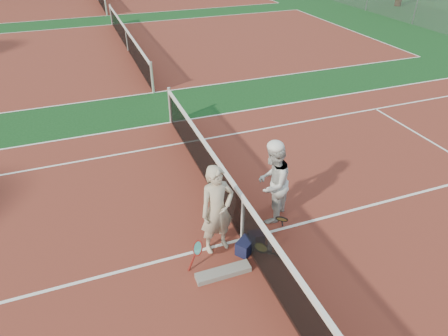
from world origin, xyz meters
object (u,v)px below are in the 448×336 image
object	(u,v)px
player_a	(217,210)
racket_spare	(261,249)
water_bottle	(270,247)
sports_bag_purple	(256,238)
net_main	(243,219)
racket_black_held	(281,225)
sports_bag_navy	(245,246)
racket_red	(198,255)
player_b	(273,183)

from	to	relation	value
player_a	racket_spare	distance (m)	1.15
player_a	water_bottle	xyz separation A→B (m)	(0.85, -0.49, -0.74)
sports_bag_purple	net_main	bearing A→B (deg)	141.43
racket_spare	water_bottle	xyz separation A→B (m)	(0.14, -0.08, 0.07)
player_a	racket_black_held	xyz separation A→B (m)	(1.27, -0.10, -0.63)
player_a	water_bottle	world-z (taller)	player_a
player_a	sports_bag_purple	world-z (taller)	player_a
net_main	racket_black_held	world-z (taller)	net_main
racket_spare	water_bottle	bearing A→B (deg)	-166.27
racket_black_held	sports_bag_purple	distance (m)	0.55
player_a	net_main	bearing A→B (deg)	-5.18
net_main	sports_bag_navy	distance (m)	0.50
sports_bag_purple	water_bottle	xyz separation A→B (m)	(0.11, -0.34, 0.03)
racket_red	sports_bag_navy	distance (m)	0.92
racket_red	sports_bag_purple	size ratio (longest dim) A/B	1.85
net_main	racket_spare	world-z (taller)	net_main
net_main	water_bottle	distance (m)	0.71
racket_black_held	sports_bag_purple	size ratio (longest dim) A/B	1.69
net_main	water_bottle	size ratio (longest dim) A/B	36.60
racket_black_held	sports_bag_purple	world-z (taller)	racket_black_held
racket_black_held	racket_spare	xyz separation A→B (m)	(-0.56, -0.30, -0.18)
net_main	racket_red	world-z (taller)	net_main
racket_red	racket_spare	xyz separation A→B (m)	(1.18, -0.08, -0.20)
player_b	racket_black_held	world-z (taller)	player_b
net_main	player_b	distance (m)	0.97
racket_black_held	racket_spare	distance (m)	0.66
player_b	racket_black_held	size ratio (longest dim) A/B	3.42
racket_spare	player_b	bearing A→B (deg)	-80.46
racket_black_held	racket_spare	size ratio (longest dim) A/B	0.85
net_main	player_b	xyz separation A→B (m)	(0.80, 0.41, 0.35)
player_a	sports_bag_purple	xyz separation A→B (m)	(0.73, -0.14, -0.76)
net_main	racket_black_held	bearing A→B (deg)	-10.22
racket_red	racket_spare	world-z (taller)	racket_red
player_b	racket_black_held	bearing A→B (deg)	40.53
water_bottle	racket_spare	bearing A→B (deg)	148.56
net_main	sports_bag_purple	world-z (taller)	net_main
player_b	water_bottle	size ratio (longest dim) A/B	5.76
racket_red	water_bottle	bearing A→B (deg)	-20.43
sports_bag_navy	sports_bag_purple	xyz separation A→B (m)	(0.29, 0.16, -0.02)
net_main	player_a	distance (m)	0.64
racket_red	net_main	bearing A→B (deg)	6.29
player_b	racket_spare	bearing A→B (deg)	9.53
net_main	racket_black_held	distance (m)	0.81
net_main	sports_bag_purple	distance (m)	0.48
sports_bag_purple	racket_spare	bearing A→B (deg)	-95.41
racket_spare	water_bottle	size ratio (longest dim) A/B	1.98
sports_bag_navy	water_bottle	bearing A→B (deg)	-24.51
net_main	player_b	bearing A→B (deg)	27.29
racket_black_held	sports_bag_navy	world-z (taller)	racket_black_held
racket_black_held	sports_bag_purple	bearing A→B (deg)	-49.19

